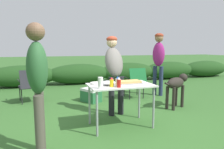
{
  "coord_description": "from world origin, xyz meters",
  "views": [
    {
      "loc": [
        -1.21,
        -3.13,
        1.36
      ],
      "look_at": [
        -0.09,
        0.19,
        0.89
      ],
      "focal_mm": 32.0,
      "sensor_mm": 36.0,
      "label": 1
    }
  ],
  "objects_px": {
    "standing_person_with_beanie": "(159,56)",
    "standing_person_in_navy_coat": "(38,77)",
    "dog": "(177,85)",
    "mustard_bottle": "(112,82)",
    "camp_chair_near_hedge": "(29,84)",
    "mayo_bottle": "(118,82)",
    "paper_cup_stack": "(100,83)",
    "folding_table": "(121,89)",
    "camp_chair_green_behind_table": "(135,81)",
    "mixing_bowl": "(108,83)",
    "ketchup_bottle": "(119,82)",
    "plate_stack": "(96,83)",
    "food_tray": "(129,82)",
    "standing_person_in_dark_puffer": "(114,66)",
    "cooler_box": "(91,95)"
  },
  "relations": [
    {
      "from": "folding_table",
      "to": "food_tray",
      "type": "distance_m",
      "value": 0.19
    },
    {
      "from": "mayo_bottle",
      "to": "dog",
      "type": "distance_m",
      "value": 1.91
    },
    {
      "from": "plate_stack",
      "to": "mustard_bottle",
      "type": "xyz_separation_m",
      "value": [
        0.17,
        -0.34,
        0.06
      ]
    },
    {
      "from": "food_tray",
      "to": "mayo_bottle",
      "type": "relative_size",
      "value": 2.62
    },
    {
      "from": "food_tray",
      "to": "camp_chair_green_behind_table",
      "type": "distance_m",
      "value": 1.93
    },
    {
      "from": "food_tray",
      "to": "camp_chair_near_hedge",
      "type": "distance_m",
      "value": 2.77
    },
    {
      "from": "folding_table",
      "to": "ketchup_bottle",
      "type": "xyz_separation_m",
      "value": [
        -0.12,
        -0.23,
        0.16
      ]
    },
    {
      "from": "camp_chair_near_hedge",
      "to": "standing_person_with_beanie",
      "type": "bearing_deg",
      "value": -17.4
    },
    {
      "from": "folding_table",
      "to": "camp_chair_green_behind_table",
      "type": "xyz_separation_m",
      "value": [
        1.08,
        1.69,
        -0.2
      ]
    },
    {
      "from": "standing_person_with_beanie",
      "to": "standing_person_in_navy_coat",
      "type": "xyz_separation_m",
      "value": [
        -3.14,
        -2.36,
        -0.11
      ]
    },
    {
      "from": "mayo_bottle",
      "to": "camp_chair_green_behind_table",
      "type": "bearing_deg",
      "value": 57.22
    },
    {
      "from": "folding_table",
      "to": "mustard_bottle",
      "type": "xyz_separation_m",
      "value": [
        -0.22,
        -0.16,
        0.15
      ]
    },
    {
      "from": "standing_person_with_beanie",
      "to": "folding_table",
      "type": "bearing_deg",
      "value": -81.31
    },
    {
      "from": "mixing_bowl",
      "to": "standing_person_in_navy_coat",
      "type": "xyz_separation_m",
      "value": [
        -1.1,
        -0.58,
        0.23
      ]
    },
    {
      "from": "food_tray",
      "to": "ketchup_bottle",
      "type": "distance_m",
      "value": 0.38
    },
    {
      "from": "ketchup_bottle",
      "to": "camp_chair_green_behind_table",
      "type": "relative_size",
      "value": 0.2
    },
    {
      "from": "mixing_bowl",
      "to": "standing_person_with_beanie",
      "type": "distance_m",
      "value": 2.73
    },
    {
      "from": "mixing_bowl",
      "to": "standing_person_in_navy_coat",
      "type": "height_order",
      "value": "standing_person_in_navy_coat"
    },
    {
      "from": "standing_person_in_navy_coat",
      "to": "dog",
      "type": "relative_size",
      "value": 1.94
    },
    {
      "from": "plate_stack",
      "to": "mixing_bowl",
      "type": "relative_size",
      "value": 0.8
    },
    {
      "from": "mixing_bowl",
      "to": "folding_table",
      "type": "bearing_deg",
      "value": -8.8
    },
    {
      "from": "folding_table",
      "to": "paper_cup_stack",
      "type": "xyz_separation_m",
      "value": [
        -0.42,
        -0.22,
        0.16
      ]
    },
    {
      "from": "mayo_bottle",
      "to": "camp_chair_near_hedge",
      "type": "bearing_deg",
      "value": 123.1
    },
    {
      "from": "ketchup_bottle",
      "to": "camp_chair_near_hedge",
      "type": "xyz_separation_m",
      "value": [
        -1.48,
        2.36,
        -0.35
      ]
    },
    {
      "from": "standing_person_in_dark_puffer",
      "to": "camp_chair_near_hedge",
      "type": "bearing_deg",
      "value": 136.85
    },
    {
      "from": "cooler_box",
      "to": "standing_person_in_navy_coat",
      "type": "bearing_deg",
      "value": 123.22
    },
    {
      "from": "plate_stack",
      "to": "standing_person_in_dark_puffer",
      "type": "bearing_deg",
      "value": 45.4
    },
    {
      "from": "mustard_bottle",
      "to": "camp_chair_near_hedge",
      "type": "height_order",
      "value": "mustard_bottle"
    },
    {
      "from": "folding_table",
      "to": "camp_chair_green_behind_table",
      "type": "height_order",
      "value": "camp_chair_green_behind_table"
    },
    {
      "from": "ketchup_bottle",
      "to": "standing_person_with_beanie",
      "type": "xyz_separation_m",
      "value": [
        1.96,
        2.04,
        0.3
      ]
    },
    {
      "from": "mayo_bottle",
      "to": "standing_person_in_navy_coat",
      "type": "distance_m",
      "value": 1.27
    },
    {
      "from": "plate_stack",
      "to": "mustard_bottle",
      "type": "bearing_deg",
      "value": -63.76
    },
    {
      "from": "standing_person_in_dark_puffer",
      "to": "cooler_box",
      "type": "xyz_separation_m",
      "value": [
        -0.26,
        1.03,
        -0.83
      ]
    },
    {
      "from": "mayo_bottle",
      "to": "mustard_bottle",
      "type": "relative_size",
      "value": 1.07
    },
    {
      "from": "folding_table",
      "to": "dog",
      "type": "relative_size",
      "value": 1.29
    },
    {
      "from": "standing_person_with_beanie",
      "to": "paper_cup_stack",
      "type": "bearing_deg",
      "value": -83.87
    },
    {
      "from": "ketchup_bottle",
      "to": "standing_person_in_dark_puffer",
      "type": "relative_size",
      "value": 0.1
    },
    {
      "from": "mayo_bottle",
      "to": "standing_person_in_dark_puffer",
      "type": "height_order",
      "value": "standing_person_in_dark_puffer"
    },
    {
      "from": "standing_person_in_navy_coat",
      "to": "mayo_bottle",
      "type": "bearing_deg",
      "value": -69.57
    },
    {
      "from": "mayo_bottle",
      "to": "paper_cup_stack",
      "type": "bearing_deg",
      "value": -167.69
    },
    {
      "from": "standing_person_with_beanie",
      "to": "camp_chair_green_behind_table",
      "type": "relative_size",
      "value": 2.12
    },
    {
      "from": "camp_chair_green_behind_table",
      "to": "standing_person_with_beanie",
      "type": "bearing_deg",
      "value": 9.66
    },
    {
      "from": "food_tray",
      "to": "paper_cup_stack",
      "type": "distance_m",
      "value": 0.63
    },
    {
      "from": "folding_table",
      "to": "plate_stack",
      "type": "xyz_separation_m",
      "value": [
        -0.38,
        0.18,
        0.09
      ]
    },
    {
      "from": "mayo_bottle",
      "to": "dog",
      "type": "relative_size",
      "value": 0.2
    },
    {
      "from": "ketchup_bottle",
      "to": "mayo_bottle",
      "type": "distance_m",
      "value": 0.08
    },
    {
      "from": "folding_table",
      "to": "cooler_box",
      "type": "relative_size",
      "value": 1.91
    },
    {
      "from": "mixing_bowl",
      "to": "camp_chair_near_hedge",
      "type": "xyz_separation_m",
      "value": [
        -1.39,
        2.1,
        -0.31
      ]
    },
    {
      "from": "mustard_bottle",
      "to": "mayo_bottle",
      "type": "bearing_deg",
      "value": 1.8
    },
    {
      "from": "folding_table",
      "to": "food_tray",
      "type": "bearing_deg",
      "value": 3.87
    }
  ]
}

